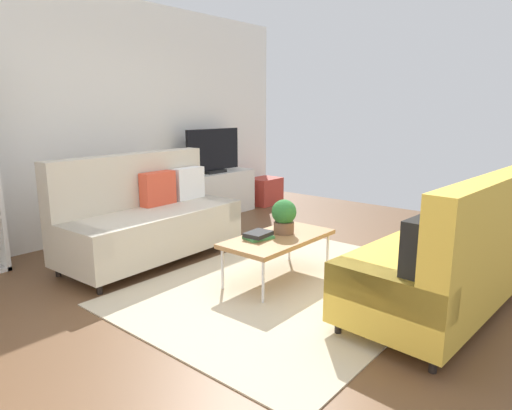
{
  "coord_description": "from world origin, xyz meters",
  "views": [
    {
      "loc": [
        -3.0,
        -2.25,
        1.57
      ],
      "look_at": [
        0.25,
        0.49,
        0.65
      ],
      "focal_mm": 31.41,
      "sensor_mm": 36.0,
      "label": 1
    }
  ],
  "objects": [
    {
      "name": "vase_0",
      "position": [
        1.02,
        2.51,
        0.72
      ],
      "size": [
        0.1,
        0.1,
        0.16
      ],
      "primitive_type": "cylinder",
      "color": "silver",
      "rests_on": "tv_console"
    },
    {
      "name": "bottle_0",
      "position": [
        1.18,
        2.42,
        0.75
      ],
      "size": [
        0.06,
        0.06,
        0.23
      ],
      "primitive_type": "cylinder",
      "color": "#3F8C4C",
      "rests_on": "tv_console"
    },
    {
      "name": "couch_beige",
      "position": [
        -0.23,
        1.56,
        0.45
      ],
      "size": [
        1.93,
        0.92,
        1.1
      ],
      "rotation": [
        0.0,
        0.0,
        3.18
      ],
      "color": "beige",
      "rests_on": "ground_plane"
    },
    {
      "name": "area_rug",
      "position": [
        0.1,
        -0.06,
        0.01
      ],
      "size": [
        2.9,
        2.2,
        0.01
      ],
      "primitive_type": "cube",
      "color": "beige",
      "rests_on": "ground_plane"
    },
    {
      "name": "potted_plant",
      "position": [
        0.28,
        0.17,
        0.59
      ],
      "size": [
        0.23,
        0.23,
        0.32
      ],
      "color": "brown",
      "rests_on": "coffee_table"
    },
    {
      "name": "table_book_0",
      "position": [
        -0.02,
        0.24,
        0.43
      ],
      "size": [
        0.28,
        0.23,
        0.02
      ],
      "primitive_type": "cube",
      "rotation": [
        0.0,
        0.0,
        -0.26
      ],
      "color": "#3F8C4C",
      "rests_on": "coffee_table"
    },
    {
      "name": "tv_console",
      "position": [
        1.6,
        2.46,
        0.32
      ],
      "size": [
        1.4,
        0.44,
        0.64
      ],
      "primitive_type": "cube",
      "color": "silver",
      "rests_on": "ground_plane"
    },
    {
      "name": "couch_green",
      "position": [
        0.44,
        -1.28,
        0.44
      ],
      "size": [
        1.95,
        0.96,
        1.1
      ],
      "rotation": [
        0.0,
        0.0,
        -0.06
      ],
      "color": "gold",
      "rests_on": "ground_plane"
    },
    {
      "name": "tv",
      "position": [
        1.6,
        2.44,
        0.95
      ],
      "size": [
        1.0,
        0.2,
        0.64
      ],
      "color": "black",
      "rests_on": "tv_console"
    },
    {
      "name": "storage_trunk",
      "position": [
        2.7,
        2.36,
        0.22
      ],
      "size": [
        0.52,
        0.4,
        0.44
      ],
      "primitive_type": "cube",
      "color": "#B2382D",
      "rests_on": "ground_plane"
    },
    {
      "name": "wall_far",
      "position": [
        0.0,
        2.8,
        1.45
      ],
      "size": [
        6.4,
        0.12,
        2.9
      ],
      "primitive_type": "cube",
      "color": "white",
      "rests_on": "ground_plane"
    },
    {
      "name": "table_book_1",
      "position": [
        -0.02,
        0.24,
        0.46
      ],
      "size": [
        0.25,
        0.19,
        0.04
      ],
      "primitive_type": "cube",
      "rotation": [
        0.0,
        0.0,
        0.06
      ],
      "color": "#262626",
      "rests_on": "table_book_0"
    },
    {
      "name": "coffee_table",
      "position": [
        0.15,
        0.14,
        0.39
      ],
      "size": [
        1.1,
        0.56,
        0.42
      ],
      "color": "#9E7042",
      "rests_on": "ground_plane"
    },
    {
      "name": "ground_plane",
      "position": [
        0.0,
        0.0,
        0.0
      ],
      "size": [
        7.68,
        7.68,
        0.0
      ],
      "primitive_type": "plane",
      "color": "brown"
    }
  ]
}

